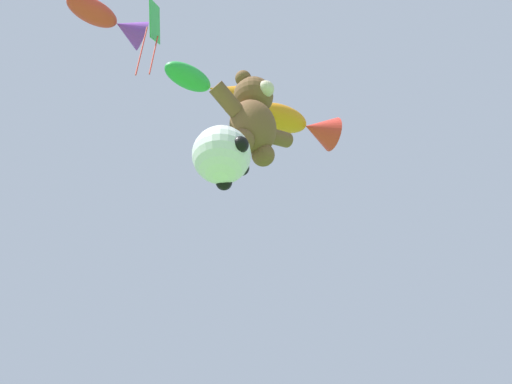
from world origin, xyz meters
name	(u,v)px	position (x,y,z in m)	size (l,w,h in m)	color
teddy_bear_kite	(253,117)	(0.43, 6.28, 9.56)	(2.28, 1.00, 2.31)	brown
soccer_ball_kite	(222,155)	(-0.34, 6.31, 7.95)	(1.19, 1.18, 1.09)	white
fish_kite_tangerine	(300,124)	(2.70, 6.82, 11.44)	(2.49, 1.71, 0.95)	orange
fish_kite_emerald	(205,85)	(0.14, 7.70, 11.56)	(1.99, 1.05, 0.75)	green
fish_kite_crimson	(111,21)	(-2.38, 8.09, 11.99)	(1.88, 1.04, 0.73)	red
diamond_kite	(154,26)	(-1.70, 7.33, 11.69)	(0.89, 0.82, 2.66)	green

